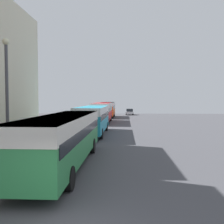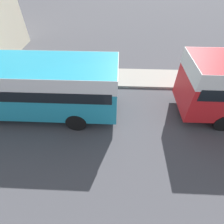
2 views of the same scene
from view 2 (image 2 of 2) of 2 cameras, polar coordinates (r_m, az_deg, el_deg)
The scene contains 2 objects.
bus_following at distance 9.80m, azimuth -29.83°, elevation 8.53°, with size 2.62×10.22×2.94m.
pedestrian_near_curb at distance 11.85m, azimuth -17.98°, elevation 12.64°, with size 0.41×0.41×1.60m.
Camera 2 is at (5.28, 25.90, 6.66)m, focal length 28.00 mm.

